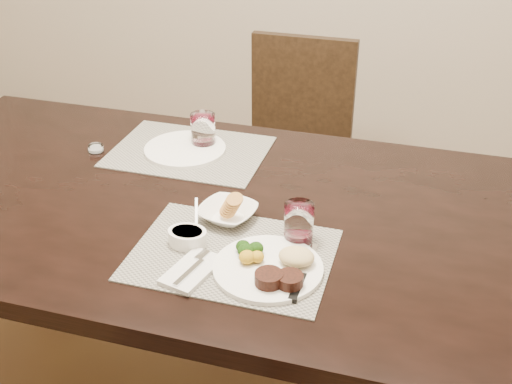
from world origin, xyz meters
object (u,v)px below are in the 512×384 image
(far_plate, at_px, (185,149))
(steak_knife, at_px, (300,281))
(cracker_bowl, at_px, (228,212))
(dinner_plate, at_px, (273,267))
(wine_glass_near, at_px, (299,224))
(chair_far, at_px, (295,141))

(far_plate, bearing_deg, steak_knife, -47.53)
(cracker_bowl, bearing_deg, steak_knife, -40.40)
(dinner_plate, distance_m, far_plate, 0.65)
(cracker_bowl, bearing_deg, dinner_plate, -47.22)
(cracker_bowl, relative_size, wine_glass_near, 1.69)
(cracker_bowl, distance_m, far_plate, 0.41)
(chair_far, height_order, dinner_plate, chair_far)
(wine_glass_near, xyz_separation_m, far_plate, (-0.44, 0.37, -0.04))
(dinner_plate, xyz_separation_m, cracker_bowl, (-0.17, 0.18, 0.01))
(chair_far, distance_m, steak_knife, 1.26)
(cracker_bowl, height_order, far_plate, cracker_bowl)
(chair_far, bearing_deg, steak_knife, -76.45)
(dinner_plate, distance_m, cracker_bowl, 0.24)
(dinner_plate, bearing_deg, cracker_bowl, 134.63)
(cracker_bowl, relative_size, far_plate, 0.67)
(steak_knife, height_order, cracker_bowl, cracker_bowl)
(chair_far, distance_m, far_plate, 0.75)
(steak_knife, bearing_deg, wine_glass_near, 106.08)
(cracker_bowl, bearing_deg, chair_far, 93.17)
(cracker_bowl, height_order, wine_glass_near, wine_glass_near)
(wine_glass_near, distance_m, far_plate, 0.57)
(chair_far, height_order, steak_knife, chair_far)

